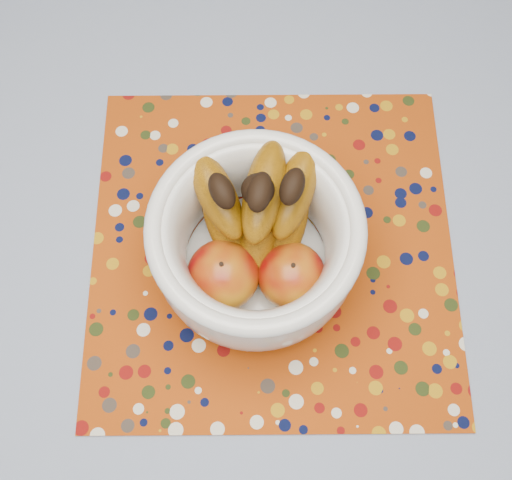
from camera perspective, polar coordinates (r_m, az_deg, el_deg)
table at (r=0.83m, az=-3.45°, el=-4.53°), size 1.20×1.20×0.75m
tablecloth at (r=0.75m, az=-3.80°, el=-2.78°), size 1.32×1.32×0.01m
placemat at (r=0.75m, az=1.57°, el=-0.68°), size 0.49×0.49×0.00m
fruit_bowl at (r=0.66m, az=-0.04°, el=0.23°), size 0.24×0.23×0.20m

